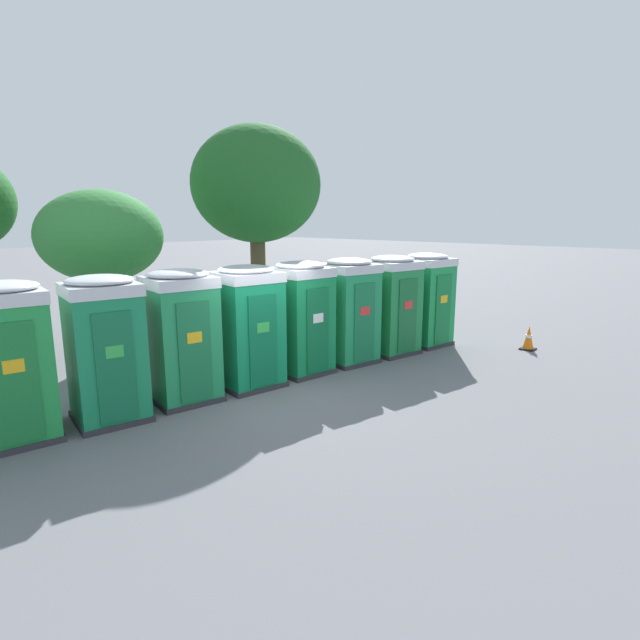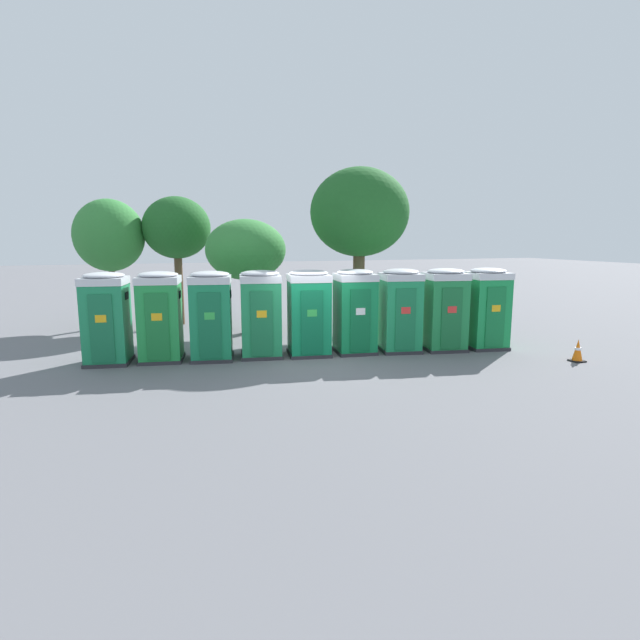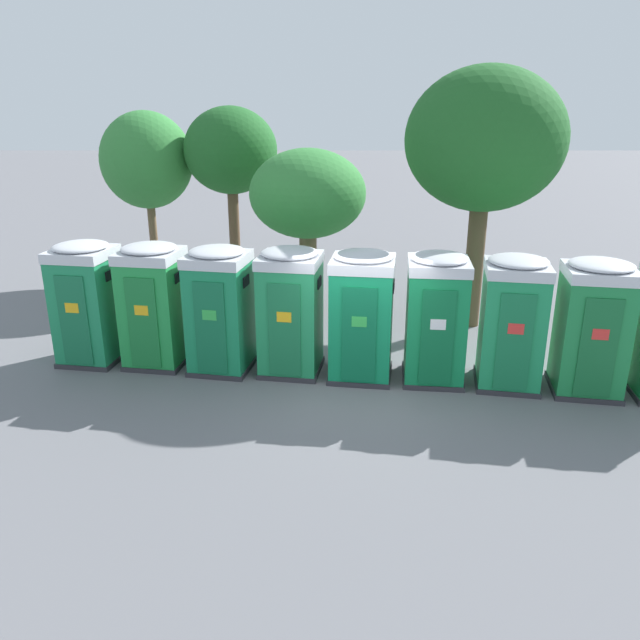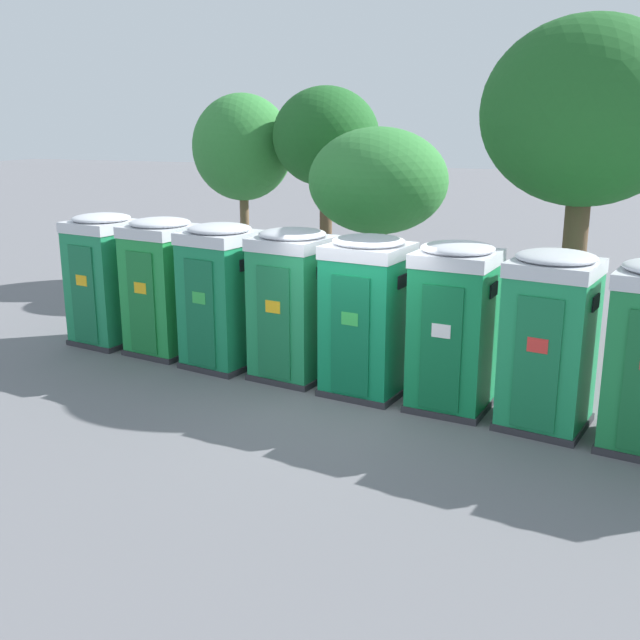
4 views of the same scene
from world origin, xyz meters
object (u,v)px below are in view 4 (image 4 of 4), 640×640
at_px(portapotty_6, 550,340).
at_px(portapotty_3, 293,304).
at_px(portapotty_4, 367,315).
at_px(street_tree_0, 326,138).
at_px(portapotty_0, 106,278).
at_px(portapotty_5, 454,326).
at_px(portapotty_2, 222,295).
at_px(street_tree_1, 586,115).
at_px(street_tree_2, 378,183).
at_px(street_tree_3, 243,148).
at_px(portapotty_1, 163,286).

bearing_deg(portapotty_6, portapotty_3, 171.25).
xyz_separation_m(portapotty_4, street_tree_0, (-3.33, 6.80, 2.54)).
height_order(portapotty_0, portapotty_6, same).
height_order(portapotty_3, street_tree_0, street_tree_0).
xyz_separation_m(portapotty_5, portapotty_6, (1.39, -0.24, -0.00)).
xyz_separation_m(portapotty_2, street_tree_1, (5.66, 2.65, 3.05)).
height_order(street_tree_1, street_tree_2, street_tree_1).
distance_m(portapotty_3, portapotty_4, 1.41).
bearing_deg(portapotty_0, street_tree_0, 69.36).
bearing_deg(portapotty_4, portapotty_3, 169.41).
bearing_deg(portapotty_4, street_tree_1, 46.49).
height_order(portapotty_2, street_tree_2, street_tree_2).
relative_size(portapotty_2, street_tree_3, 0.51).
relative_size(portapotty_2, street_tree_2, 0.62).
relative_size(portapotty_0, street_tree_0, 0.50).
bearing_deg(street_tree_3, portapotty_4, -50.92).
distance_m(portapotty_1, portapotty_4, 4.24).
bearing_deg(portapotty_3, portapotty_5, -8.31).
distance_m(portapotty_3, street_tree_0, 7.28).
bearing_deg(portapotty_2, portapotty_5, -6.99).
bearing_deg(portapotty_1, portapotty_6, -8.49).
bearing_deg(street_tree_1, portapotty_4, -133.51).
bearing_deg(portapotty_5, street_tree_1, 65.28).
height_order(street_tree_2, street_tree_3, street_tree_3).
height_order(portapotty_6, street_tree_1, street_tree_1).
bearing_deg(portapotty_0, portapotty_3, -7.44).
bearing_deg(portapotty_0, street_tree_1, 14.63).
bearing_deg(portapotty_5, street_tree_2, 121.06).
bearing_deg(street_tree_0, portapotty_0, -110.64).
bearing_deg(portapotty_1, portapotty_5, -8.20).
bearing_deg(street_tree_2, portapotty_3, -94.22).
bearing_deg(portapotty_4, street_tree_3, 129.08).
height_order(portapotty_0, portapotty_3, same).
xyz_separation_m(portapotty_4, street_tree_2, (-1.11, 4.03, 1.72)).
xyz_separation_m(portapotty_3, street_tree_2, (0.28, 3.77, 1.72)).
distance_m(portapotty_2, street_tree_0, 6.94).
height_order(portapotty_2, street_tree_1, street_tree_1).
xyz_separation_m(portapotty_4, portapotty_6, (2.80, -0.38, 0.00)).
distance_m(portapotty_2, portapotty_4, 2.82).
xyz_separation_m(portapotty_0, portapotty_3, (4.20, -0.55, -0.00)).
bearing_deg(portapotty_3, portapotty_6, -8.75).
xyz_separation_m(portapotty_3, street_tree_1, (4.25, 2.76, 3.05)).
bearing_deg(portapotty_5, portapotty_0, 172.22).
xyz_separation_m(portapotty_2, street_tree_2, (1.69, 3.66, 1.72)).
height_order(portapotty_2, portapotty_5, same).
xyz_separation_m(portapotty_0, street_tree_0, (2.26, 6.00, 2.54)).
bearing_deg(portapotty_1, portapotty_2, -11.81).
bearing_deg(portapotty_5, portapotty_4, 173.97).
relative_size(portapotty_5, street_tree_2, 0.62).
bearing_deg(portapotty_5, portapotty_3, 171.69).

